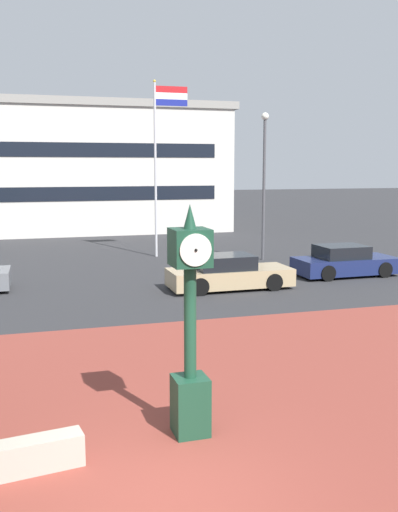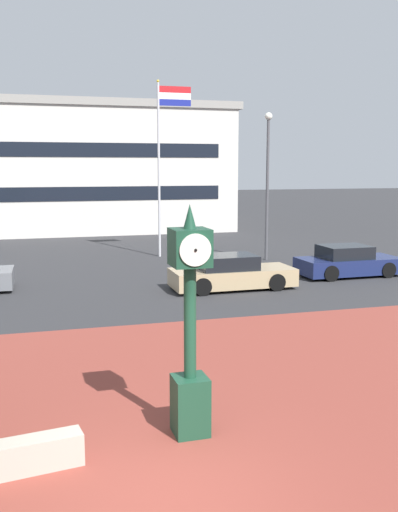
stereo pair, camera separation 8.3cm
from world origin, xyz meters
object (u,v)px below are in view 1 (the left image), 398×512
car_street_near (344,262)px  car_street_far (228,274)px  street_clock (190,335)px  flagpole_primary (159,153)px  civic_building (18,168)px  street_lamp_post (264,172)px

car_street_near → car_street_far: bearing=-79.4°
street_clock → car_street_far: size_ratio=0.85×
flagpole_primary → civic_building: 17.44m
street_clock → street_lamp_post: 19.11m
street_clock → civic_building: 35.71m
street_clock → street_lamp_post: (8.33, 17.01, 2.52)m
car_street_near → flagpole_primary: 10.63m
car_street_near → civic_building: size_ratio=0.15×
street_clock → street_lamp_post: street_lamp_post is taller
flagpole_primary → street_lamp_post: (4.58, -2.46, -0.89)m
car_street_far → street_lamp_post: street_lamp_post is taller
flagpole_primary → civic_building: civic_building is taller
flagpole_primary → street_clock: bearing=-100.9°
street_lamp_post → car_street_far: bearing=-122.7°
car_street_far → street_clock: bearing=-22.9°
street_clock → car_street_far: (4.50, 11.05, -1.17)m
street_clock → car_street_far: bearing=66.8°
car_street_near → street_lamp_post: street_lamp_post is taller
street_clock → car_street_near: (10.00, 12.20, -1.17)m
car_street_near → flagpole_primary: flagpole_primary is taller
civic_building → car_street_far: bearing=-72.5°
car_street_far → flagpole_primary: size_ratio=0.53×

